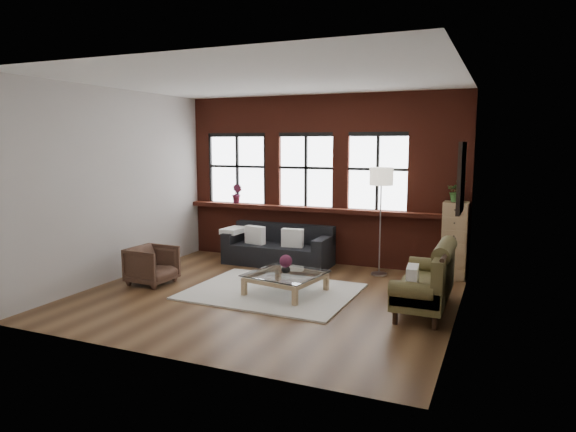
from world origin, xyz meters
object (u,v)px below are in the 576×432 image
at_px(vintage_settee, 424,279).
at_px(drawer_chest, 455,240).
at_px(armchair, 152,265).
at_px(vase, 286,268).
at_px(coffee_table, 286,284).
at_px(dark_sofa, 278,245).
at_px(floor_lamp, 380,218).

distance_m(vintage_settee, drawer_chest, 1.95).
relative_size(armchair, vase, 4.77).
xyz_separation_m(armchair, coffee_table, (2.26, 0.32, -0.15)).
relative_size(armchair, drawer_chest, 0.52).
height_order(dark_sofa, drawer_chest, drawer_chest).
bearing_deg(drawer_chest, vase, -139.01).
height_order(dark_sofa, floor_lamp, floor_lamp).
relative_size(vintage_settee, armchair, 2.45).
bearing_deg(vintage_settee, coffee_table, -178.47).
xyz_separation_m(vintage_settee, drawer_chest, (0.22, 1.92, 0.21)).
distance_m(vase, drawer_chest, 3.03).
bearing_deg(floor_lamp, dark_sofa, 179.77).
bearing_deg(vintage_settee, floor_lamp, 121.28).
height_order(drawer_chest, floor_lamp, floor_lamp).
distance_m(dark_sofa, drawer_chest, 3.20).
bearing_deg(drawer_chest, vintage_settee, -96.51).
height_order(armchair, floor_lamp, floor_lamp).
bearing_deg(dark_sofa, drawer_chest, 4.68).
bearing_deg(vintage_settee, armchair, -175.02).
xyz_separation_m(armchair, floor_lamp, (3.31, 2.03, 0.71)).
xyz_separation_m(dark_sofa, vase, (0.90, -1.72, 0.04)).
relative_size(dark_sofa, drawer_chest, 1.54).
distance_m(armchair, floor_lamp, 3.95).
bearing_deg(coffee_table, drawer_chest, 40.99).
relative_size(dark_sofa, coffee_table, 1.98).
xyz_separation_m(drawer_chest, floor_lamp, (-1.23, -0.27, 0.36)).
relative_size(coffee_table, drawer_chest, 0.78).
relative_size(dark_sofa, armchair, 2.97).
bearing_deg(vase, drawer_chest, 40.99).
xyz_separation_m(armchair, drawer_chest, (4.54, 2.30, 0.35)).
relative_size(coffee_table, floor_lamp, 0.51).
xyz_separation_m(vintage_settee, vase, (-2.06, -0.05, -0.04)).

